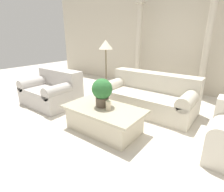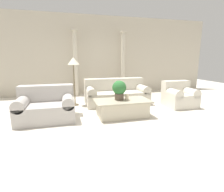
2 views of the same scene
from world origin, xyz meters
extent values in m
plane|color=silver|center=(0.00, 0.00, 0.00)|extent=(16.00, 16.00, 0.00)
cube|color=beige|center=(0.00, 2.82, 1.60)|extent=(10.00, 0.06, 3.20)
cube|color=beige|center=(0.19, 0.81, 0.21)|extent=(2.03, 0.98, 0.43)
cube|color=beige|center=(0.19, 1.13, 0.62)|extent=(2.03, 0.34, 0.40)
cylinder|color=beige|center=(-0.69, 0.81, 0.47)|extent=(0.28, 0.98, 0.28)
cylinder|color=beige|center=(1.06, 0.81, 0.47)|extent=(0.28, 0.98, 0.28)
cube|color=#BAB4AE|center=(-1.90, -0.26, 0.21)|extent=(1.32, 0.98, 0.43)
cube|color=#BAB4AE|center=(-1.90, 0.06, 0.62)|extent=(1.32, 0.34, 0.40)
cylinder|color=#BAB4AE|center=(-2.42, -0.26, 0.47)|extent=(0.28, 0.98, 0.28)
cylinder|color=#BAB4AE|center=(-1.38, -0.26, 0.47)|extent=(0.28, 0.98, 0.28)
cube|color=beige|center=(-0.04, -0.47, 0.20)|extent=(1.24, 0.69, 0.40)
cube|color=#B3A98F|center=(-0.04, -0.47, 0.42)|extent=(1.41, 0.78, 0.04)
cylinder|color=brown|center=(-0.10, -0.42, 0.52)|extent=(0.23, 0.23, 0.17)
sphere|color=#2D6B33|center=(-0.10, -0.42, 0.76)|extent=(0.36, 0.36, 0.36)
cylinder|color=beige|center=(0.08, -0.48, 0.51)|extent=(0.09, 0.09, 0.15)
cylinder|color=brown|center=(-1.16, 0.99, 0.01)|extent=(0.23, 0.23, 0.03)
cylinder|color=brown|center=(-1.16, 0.99, 0.66)|extent=(0.04, 0.04, 1.26)
cone|color=beige|center=(-1.16, 0.99, 1.41)|extent=(0.37, 0.37, 0.23)
cylinder|color=beige|center=(-1.00, 2.43, 1.25)|extent=(0.16, 0.16, 2.51)
cube|color=beige|center=(-1.00, 2.43, 2.54)|extent=(0.23, 0.23, 0.06)
cylinder|color=beige|center=(0.93, 2.43, 1.25)|extent=(0.16, 0.16, 2.51)
cylinder|color=beige|center=(1.70, -0.02, 0.45)|extent=(0.28, 0.80, 0.28)
camera|label=1|loc=(1.77, -2.61, 1.62)|focal=28.00mm
camera|label=2|loc=(-1.40, -4.61, 1.47)|focal=28.00mm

